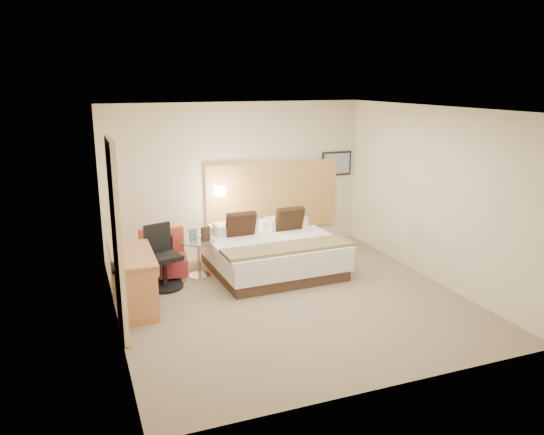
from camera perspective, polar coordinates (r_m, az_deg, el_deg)
name	(u,v)px	position (r m, az deg, el deg)	size (l,w,h in m)	color
floor	(289,298)	(7.80, 1.86, -8.69)	(4.80, 5.00, 0.02)	#7E6C55
ceiling	(291,108)	(7.18, 2.04, 11.69)	(4.80, 5.00, 0.02)	white
wall_back	(237,177)	(9.68, -3.84, 4.32)	(4.80, 0.02, 2.70)	beige
wall_front	(391,264)	(5.24, 12.68, -4.95)	(4.80, 0.02, 2.70)	beige
wall_left	(110,224)	(6.83, -17.03, -0.66)	(0.02, 5.00, 2.70)	beige
wall_right	(433,195)	(8.58, 16.97, 2.37)	(0.02, 5.00, 2.70)	beige
headboard_panel	(273,196)	(9.95, 0.13, 2.28)	(2.60, 0.04, 1.30)	#BB8848
art_frame	(336,163)	(10.40, 6.95, 5.79)	(0.62, 0.03, 0.47)	black
art_canvas	(337,164)	(10.38, 7.00, 5.77)	(0.54, 0.01, 0.39)	slate
lamp_arm	(220,191)	(9.54, -5.67, 2.90)	(0.02, 0.02, 0.12)	silver
lamp_shade	(220,191)	(9.48, -5.57, 2.83)	(0.15, 0.15, 0.15)	#FFEDC6
curtain	(117,239)	(6.63, -16.35, -2.24)	(0.06, 0.90, 2.42)	beige
bottle_a	(191,235)	(8.49, -8.68, -1.85)	(0.06, 0.06, 0.21)	#80AEC6
bottle_b	(195,234)	(8.52, -8.29, -1.79)	(0.06, 0.06, 0.21)	#7AA6BC
menu_folder	(205,234)	(8.46, -7.17, -1.77)	(0.14, 0.05, 0.23)	#322014
bed	(272,252)	(8.77, -0.05, -3.70)	(2.08, 2.02, 0.98)	#3E291F
lounge_chair	(163,259)	(8.66, -11.66, -4.35)	(0.78, 0.70, 0.76)	#B47255
side_table	(199,257)	(8.58, -7.87, -4.21)	(0.61, 0.61, 0.59)	white
desk	(134,265)	(7.50, -14.62, -4.98)	(0.60, 1.27, 0.79)	#A76A41
desk_chair	(163,262)	(8.21, -11.66, -4.74)	(0.67, 0.67, 0.96)	black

